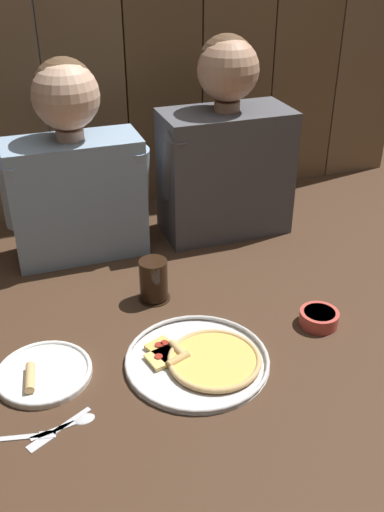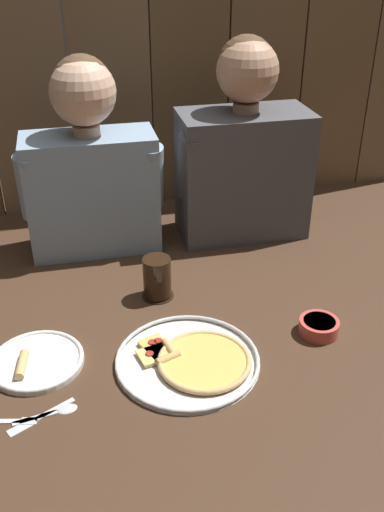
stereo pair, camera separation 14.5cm
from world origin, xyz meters
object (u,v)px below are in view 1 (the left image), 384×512
dipping_bowl (319,317)px  diner_left (74,168)px  dinner_plate (44,373)px  diner_right (226,149)px  drinking_glass (154,280)px  pizza_tray (202,360)px

dipping_bowl → diner_left: (-0.52, 0.59, 0.26)m
dinner_plate → diner_right: bearing=39.3°
diner_right → diner_left: bearing=180.0°
drinking_glass → dipping_bowl: bearing=-34.5°
dinner_plate → diner_right: 0.91m
dinner_plate → diner_left: bearing=71.2°
drinking_glass → dipping_bowl: size_ratio=1.18×
dinner_plate → drinking_glass: size_ratio=1.84×
drinking_glass → diner_left: (-0.14, 0.33, 0.22)m
diner_left → pizza_tray: bearing=-74.4°
pizza_tray → diner_left: diner_left is taller
pizza_tray → dinner_plate: dinner_plate is taller
drinking_glass → diner_right: size_ratio=0.19×
drinking_glass → diner_left: 0.42m
dipping_bowl → diner_right: (-0.03, 0.59, 0.27)m
dinner_plate → drinking_glass: 0.40m
pizza_tray → dipping_bowl: (0.34, 0.04, 0.01)m
pizza_tray → diner_right: (0.31, 0.63, 0.28)m
pizza_tray → dipping_bowl: 0.35m
pizza_tray → drinking_glass: 0.31m
pizza_tray → dipping_bowl: dipping_bowl is taller
dinner_plate → pizza_tray: bearing=-12.2°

